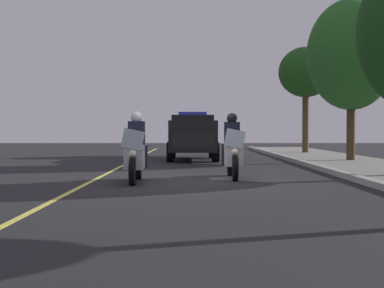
# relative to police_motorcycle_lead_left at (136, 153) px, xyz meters

# --- Properties ---
(ground_plane) EXTENTS (80.00, 80.00, 0.00)m
(ground_plane) POSITION_rel_police_motorcycle_lead_left_xyz_m (-0.07, 1.36, -0.70)
(ground_plane) COLOR black
(curb_strip) EXTENTS (48.00, 0.24, 0.15)m
(curb_strip) POSITION_rel_police_motorcycle_lead_left_xyz_m (-0.07, 5.42, -0.62)
(curb_strip) COLOR #9E9B93
(curb_strip) RESTS_ON ground
(lane_stripe_center) EXTENTS (48.00, 0.12, 0.01)m
(lane_stripe_center) POSITION_rel_police_motorcycle_lead_left_xyz_m (-0.07, -1.11, -0.70)
(lane_stripe_center) COLOR #E0D14C
(lane_stripe_center) RESTS_ON ground
(police_motorcycle_lead_left) EXTENTS (2.14, 0.56, 1.72)m
(police_motorcycle_lead_left) POSITION_rel_police_motorcycle_lead_left_xyz_m (0.00, 0.00, 0.00)
(police_motorcycle_lead_left) COLOR black
(police_motorcycle_lead_left) RESTS_ON ground
(police_motorcycle_lead_right) EXTENTS (2.14, 0.56, 1.72)m
(police_motorcycle_lead_right) POSITION_rel_police_motorcycle_lead_left_xyz_m (-1.07, 2.43, 0.00)
(police_motorcycle_lead_right) COLOR black
(police_motorcycle_lead_right) RESTS_ON ground
(police_suv) EXTENTS (4.92, 2.11, 2.05)m
(police_suv) POSITION_rel_police_motorcycle_lead_left_xyz_m (-9.79, 1.38, 0.37)
(police_suv) COLOR black
(police_suv) RESTS_ON ground
(tree_far_back) EXTENTS (3.45, 3.45, 6.30)m
(tree_far_back) POSITION_rel_police_motorcycle_lead_left_xyz_m (-7.95, 7.59, 3.51)
(tree_far_back) COLOR #42301E
(tree_far_back) RESTS_ON sidewalk_strip
(tree_behind_suv) EXTENTS (2.86, 2.86, 5.56)m
(tree_behind_suv) POSITION_rel_police_motorcycle_lead_left_xyz_m (-15.16, 7.35, 3.59)
(tree_behind_suv) COLOR #4C3823
(tree_behind_suv) RESTS_ON sidewalk_strip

